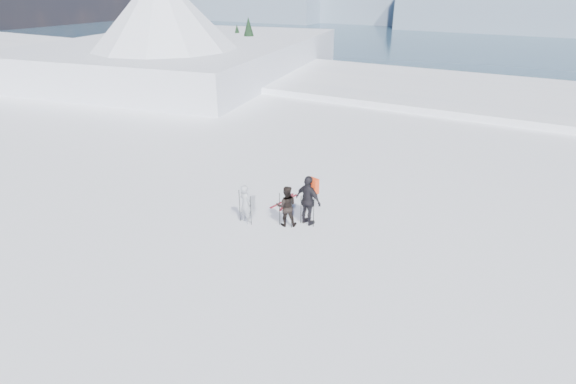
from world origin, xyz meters
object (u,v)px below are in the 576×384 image
Objects in this scene: skier_pack at (308,201)px; skis_loose at (285,202)px; skier_grey at (246,204)px; skier_dark at (286,206)px.

skis_loose is at bearing -22.21° from skier_pack.
skier_pack is at bearing -137.64° from skier_grey.
skier_grey is 0.97× the size of skier_dark.
skis_loose is at bearing -84.79° from skier_grey.
skier_grey is at bearing 39.39° from skier_pack.
skier_grey is 2.44m from skis_loose.
skier_pack is 2.31m from skis_loose.
skier_dark is at bearing -58.95° from skis_loose.
skier_pack is 1.18× the size of skis_loose.
skier_pack is at bearing -174.38° from skier_dark.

